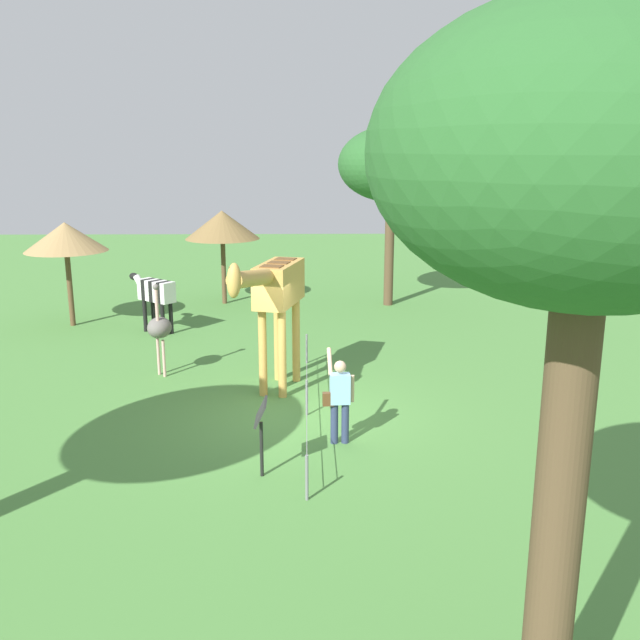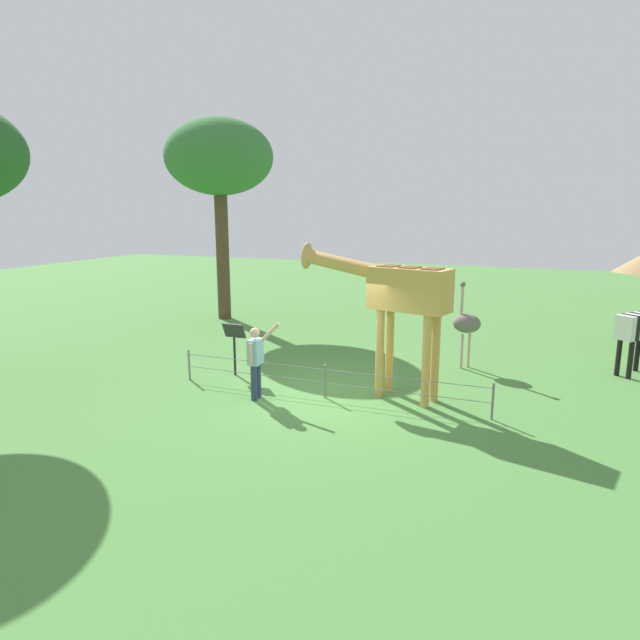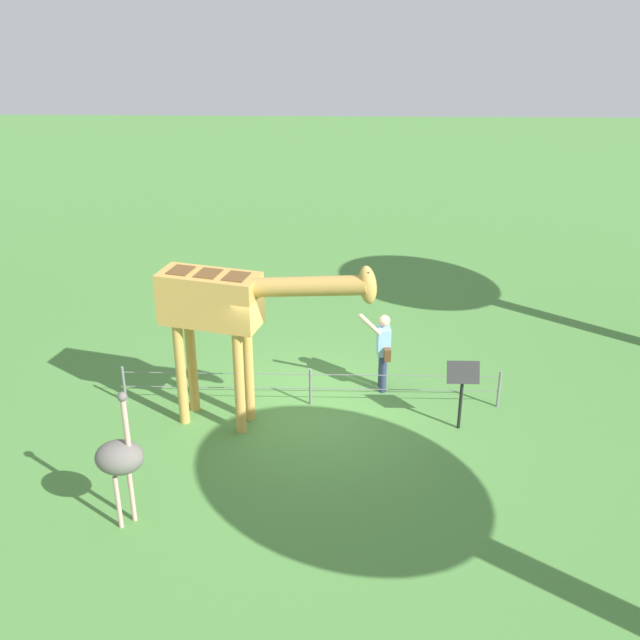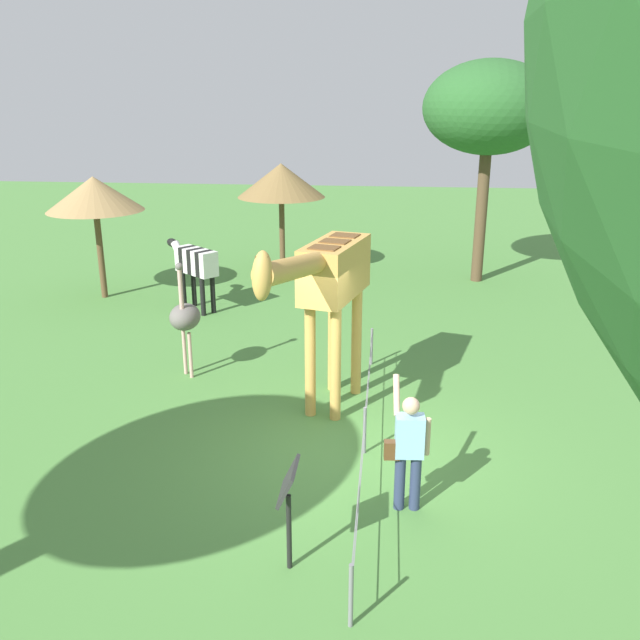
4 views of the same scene
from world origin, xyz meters
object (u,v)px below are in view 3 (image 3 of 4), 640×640
Objects in this scene: visitor at (383,348)px; info_sign at (462,382)px; giraffe at (227,309)px; ostrich at (120,458)px.

visitor is 1.87m from info_sign.
info_sign is (4.04, -0.07, -1.31)m from giraffe.
info_sign is at bearing -45.61° from visitor.
ostrich is at bearing -152.72° from info_sign.
giraffe is 4.25m from info_sign.
ostrich reaches higher than visitor.
visitor is 0.76× the size of ostrich.
ostrich is at bearing -113.52° from giraffe.
info_sign is (5.25, 2.71, -0.23)m from ostrich.
visitor is at bearing 24.90° from giraffe.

